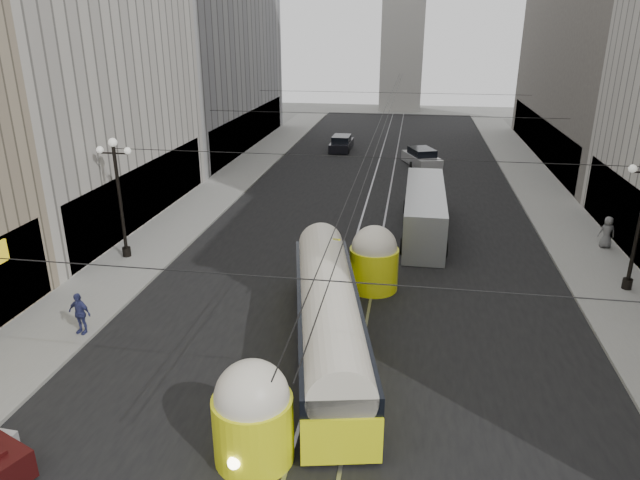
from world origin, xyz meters
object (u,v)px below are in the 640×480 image
(streetcar, at_px, (328,316))
(pedestrian_sidewalk_right, at_px, (607,232))
(city_bus, at_px, (424,209))
(pedestrian_sidewalk_left, at_px, (80,313))

(streetcar, height_order, pedestrian_sidewalk_right, streetcar)
(streetcar, xyz_separation_m, pedestrian_sidewalk_right, (13.69, 13.12, -0.51))
(city_bus, xyz_separation_m, pedestrian_sidewalk_right, (10.02, -1.15, -0.45))
(pedestrian_sidewalk_left, bearing_deg, pedestrian_sidewalk_right, 39.90)
(streetcar, distance_m, pedestrian_sidewalk_left, 10.02)
(streetcar, bearing_deg, pedestrian_sidewalk_right, 43.79)
(city_bus, xyz_separation_m, pedestrian_sidewalk_left, (-13.67, -14.62, -0.48))
(city_bus, bearing_deg, pedestrian_sidewalk_right, -6.54)
(streetcar, distance_m, city_bus, 14.74)
(pedestrian_sidewalk_right, bearing_deg, streetcar, 40.44)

